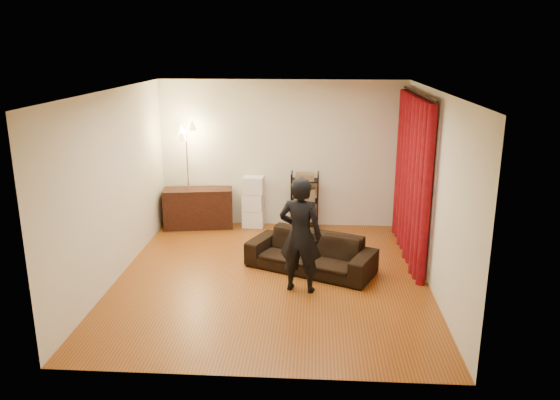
# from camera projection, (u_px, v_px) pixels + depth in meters

# --- Properties ---
(floor) EXTENTS (5.00, 5.00, 0.00)m
(floor) POSITION_uv_depth(u_px,v_px,m) (272.00, 277.00, 8.01)
(floor) COLOR #924811
(floor) RESTS_ON ground
(ceiling) EXTENTS (5.00, 5.00, 0.00)m
(ceiling) POSITION_uv_depth(u_px,v_px,m) (271.00, 91.00, 7.27)
(ceiling) COLOR white
(ceiling) RESTS_ON ground
(wall_back) EXTENTS (5.00, 0.00, 5.00)m
(wall_back) POSITION_uv_depth(u_px,v_px,m) (282.00, 154.00, 10.04)
(wall_back) COLOR beige
(wall_back) RESTS_ON ground
(wall_front) EXTENTS (5.00, 0.00, 5.00)m
(wall_front) POSITION_uv_depth(u_px,v_px,m) (251.00, 254.00, 5.24)
(wall_front) COLOR beige
(wall_front) RESTS_ON ground
(wall_left) EXTENTS (0.00, 5.00, 5.00)m
(wall_left) POSITION_uv_depth(u_px,v_px,m) (115.00, 186.00, 7.78)
(wall_left) COLOR beige
(wall_left) RESTS_ON ground
(wall_right) EXTENTS (0.00, 5.00, 5.00)m
(wall_right) POSITION_uv_depth(u_px,v_px,m) (434.00, 191.00, 7.50)
(wall_right) COLOR beige
(wall_right) RESTS_ON ground
(curtain_rod) EXTENTS (0.04, 2.65, 0.04)m
(curtain_rod) POSITION_uv_depth(u_px,v_px,m) (419.00, 94.00, 8.25)
(curtain_rod) COLOR black
(curtain_rod) RESTS_ON wall_right
(curtain) EXTENTS (0.22, 2.65, 2.55)m
(curtain) POSITION_uv_depth(u_px,v_px,m) (412.00, 177.00, 8.61)
(curtain) COLOR maroon
(curtain) RESTS_ON ground
(sofa) EXTENTS (2.05, 1.46, 0.56)m
(sofa) POSITION_uv_depth(u_px,v_px,m) (311.00, 253.00, 8.20)
(sofa) COLOR black
(sofa) RESTS_ON ground
(person) EXTENTS (0.66, 0.50, 1.62)m
(person) POSITION_uv_depth(u_px,v_px,m) (300.00, 235.00, 7.38)
(person) COLOR black
(person) RESTS_ON ground
(media_cabinet) EXTENTS (1.32, 0.66, 0.74)m
(media_cabinet) POSITION_uv_depth(u_px,v_px,m) (198.00, 208.00, 10.14)
(media_cabinet) COLOR black
(media_cabinet) RESTS_ON ground
(storage_boxes) EXTENTS (0.42, 0.35, 0.96)m
(storage_boxes) POSITION_uv_depth(u_px,v_px,m) (253.00, 202.00, 10.13)
(storage_boxes) COLOR silver
(storage_boxes) RESTS_ON ground
(wire_shelf) EXTENTS (0.56, 0.47, 1.06)m
(wire_shelf) POSITION_uv_depth(u_px,v_px,m) (305.00, 201.00, 10.02)
(wire_shelf) COLOR black
(wire_shelf) RESTS_ON ground
(floor_lamp) EXTENTS (0.37, 0.37, 1.94)m
(floor_lamp) POSITION_uv_depth(u_px,v_px,m) (188.00, 177.00, 9.92)
(floor_lamp) COLOR silver
(floor_lamp) RESTS_ON ground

